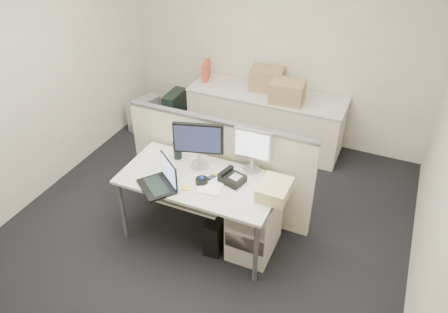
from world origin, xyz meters
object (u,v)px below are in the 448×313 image
at_px(desk, 200,184).
at_px(laptop, 155,176).
at_px(monitor_main, 199,146).
at_px(desk_phone, 232,179).

height_order(desk, laptop, laptop).
bearing_deg(laptop, desk, 80.89).
height_order(desk, monitor_main, monitor_main).
bearing_deg(desk_phone, monitor_main, -179.74).
xyz_separation_m(monitor_main, desk_phone, (0.39, -0.10, -0.20)).
distance_m(desk, desk_phone, 0.33).
height_order(laptop, desk_phone, laptop).
xyz_separation_m(monitor_main, laptop, (-0.21, -0.46, -0.10)).
relative_size(desk, monitor_main, 3.14).
bearing_deg(monitor_main, desk, -79.81).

